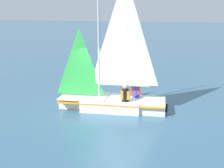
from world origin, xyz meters
name	(u,v)px	position (x,y,z in m)	size (l,w,h in m)	color
ground_plane	(112,108)	(0.00, 0.00, 0.00)	(260.00, 260.00, 0.00)	#38607A
sailboat_main	(113,92)	(-0.04, -0.01, 0.70)	(4.53, 2.51, 5.47)	white
sailor_helm	(125,97)	(-0.66, 0.17, 0.62)	(0.39, 0.36, 1.16)	black
sailor_crew	(136,93)	(-0.85, -0.55, 0.63)	(0.39, 0.36, 1.16)	black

